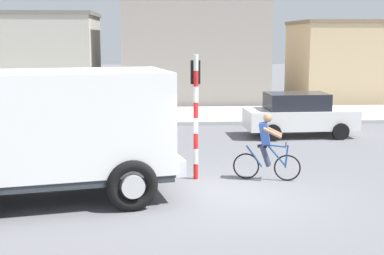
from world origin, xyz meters
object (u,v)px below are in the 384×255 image
object	(u,v)px
traffic_light_pole	(196,99)
pedestrian_near_kerb	(131,119)
car_red_near	(299,114)
truck_foreground	(51,127)
cyclist	(267,147)

from	to	relation	value
traffic_light_pole	pedestrian_near_kerb	xyz separation A→B (m)	(-1.87, 4.88, -1.22)
traffic_light_pole	car_red_near	bearing A→B (deg)	53.70
truck_foreground	traffic_light_pole	xyz separation A→B (m)	(3.34, 1.68, 0.40)
truck_foreground	cyclist	bearing A→B (deg)	15.16
car_red_near	truck_foreground	bearing A→B (deg)	-135.49
truck_foreground	traffic_light_pole	distance (m)	3.76
pedestrian_near_kerb	cyclist	bearing A→B (deg)	-54.63
traffic_light_pole	cyclist	bearing A→B (deg)	-9.13
truck_foreground	car_red_near	distance (m)	10.65
traffic_light_pole	pedestrian_near_kerb	distance (m)	5.37
car_red_near	pedestrian_near_kerb	world-z (taller)	pedestrian_near_kerb
cyclist	traffic_light_pole	bearing A→B (deg)	170.87
car_red_near	pedestrian_near_kerb	bearing A→B (deg)	-171.76
cyclist	car_red_near	size ratio (longest dim) A/B	0.42
truck_foreground	traffic_light_pole	world-z (taller)	traffic_light_pole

